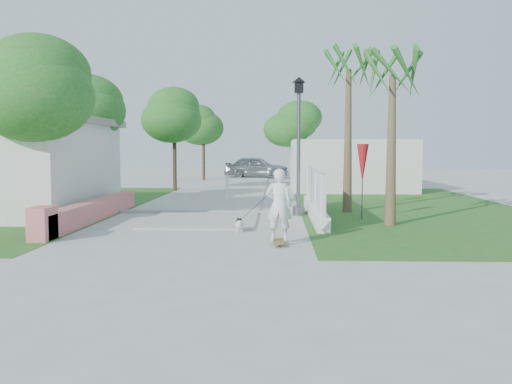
{
  "coord_description": "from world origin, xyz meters",
  "views": [
    {
      "loc": [
        2.2,
        -12.87,
        2.16
      ],
      "look_at": [
        1.69,
        1.01,
        1.1
      ],
      "focal_mm": 40.0,
      "sensor_mm": 36.0,
      "label": 1
    }
  ],
  "objects_px": {
    "skateboarder": "(258,208)",
    "parked_car": "(257,167)",
    "bollard": "(227,188)",
    "street_lamp": "(299,140)",
    "patio_umbrella": "(363,164)",
    "dog": "(239,224)"
  },
  "relations": [
    {
      "from": "parked_car",
      "to": "patio_umbrella",
      "type": "bearing_deg",
      "value": -166.16
    },
    {
      "from": "bollard",
      "to": "street_lamp",
      "type": "bearing_deg",
      "value": -59.04
    },
    {
      "from": "skateboarder",
      "to": "street_lamp",
      "type": "bearing_deg",
      "value": -96.4
    },
    {
      "from": "street_lamp",
      "to": "parked_car",
      "type": "relative_size",
      "value": 0.95
    },
    {
      "from": "street_lamp",
      "to": "bollard",
      "type": "height_order",
      "value": "street_lamp"
    },
    {
      "from": "patio_umbrella",
      "to": "dog",
      "type": "relative_size",
      "value": 4.34
    },
    {
      "from": "street_lamp",
      "to": "skateboarder",
      "type": "bearing_deg",
      "value": -103.22
    },
    {
      "from": "street_lamp",
      "to": "skateboarder",
      "type": "xyz_separation_m",
      "value": [
        -1.14,
        -4.87,
        -1.69
      ]
    },
    {
      "from": "bollard",
      "to": "patio_umbrella",
      "type": "xyz_separation_m",
      "value": [
        4.6,
        -5.5,
        1.1
      ]
    },
    {
      "from": "patio_umbrella",
      "to": "dog",
      "type": "distance_m",
      "value": 4.74
    },
    {
      "from": "patio_umbrella",
      "to": "skateboarder",
      "type": "xyz_separation_m",
      "value": [
        -3.04,
        -3.87,
        -0.95
      ]
    },
    {
      "from": "street_lamp",
      "to": "bollard",
      "type": "bearing_deg",
      "value": 120.96
    },
    {
      "from": "street_lamp",
      "to": "dog",
      "type": "relative_size",
      "value": 8.38
    },
    {
      "from": "parked_car",
      "to": "bollard",
      "type": "bearing_deg",
      "value": -177.27
    },
    {
      "from": "street_lamp",
      "to": "skateboarder",
      "type": "distance_m",
      "value": 5.28
    },
    {
      "from": "bollard",
      "to": "skateboarder",
      "type": "xyz_separation_m",
      "value": [
        1.56,
        -9.37,
        0.16
      ]
    },
    {
      "from": "street_lamp",
      "to": "dog",
      "type": "bearing_deg",
      "value": -113.94
    },
    {
      "from": "dog",
      "to": "patio_umbrella",
      "type": "bearing_deg",
      "value": 30.67
    },
    {
      "from": "skateboarder",
      "to": "parked_car",
      "type": "xyz_separation_m",
      "value": [
        -1.02,
        28.21,
        0.06
      ]
    },
    {
      "from": "skateboarder",
      "to": "patio_umbrella",
      "type": "bearing_deg",
      "value": -121.39
    },
    {
      "from": "bollard",
      "to": "dog",
      "type": "relative_size",
      "value": 2.06
    },
    {
      "from": "street_lamp",
      "to": "parked_car",
      "type": "distance_m",
      "value": 23.5
    }
  ]
}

